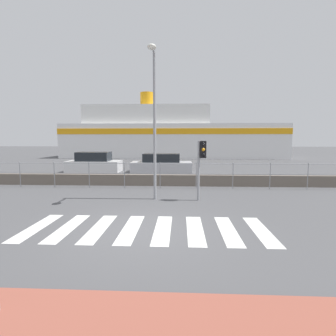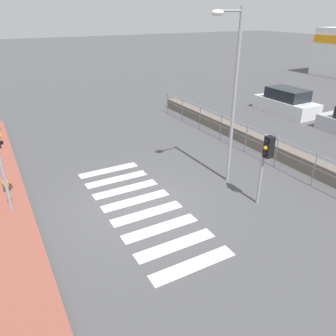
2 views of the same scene
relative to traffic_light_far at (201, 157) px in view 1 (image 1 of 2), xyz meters
name	(u,v)px [view 1 (image 1 of 2)]	position (x,y,z in m)	size (l,w,h in m)	color
ground_plane	(143,229)	(-1.88, -3.52, -1.79)	(160.00, 160.00, 0.00)	#4C4C4F
crosswalk	(147,229)	(-1.78, -3.52, -1.78)	(6.75, 2.40, 0.01)	silver
seawall	(161,180)	(-1.88, 3.46, -1.49)	(20.39, 0.55, 0.59)	#6B6056
harbor_fence	(160,171)	(-1.88, 2.58, -0.92)	(18.39, 0.04, 1.34)	gray
traffic_light_far	(201,157)	(0.00, 0.00, 0.00)	(0.34, 0.32, 2.43)	gray
streetlamp	(154,108)	(-1.90, -0.07, 1.95)	(0.32, 1.19, 6.00)	gray
ferry_boat	(168,136)	(-2.59, 25.09, 1.14)	(29.17, 6.08, 8.67)	white
parked_car_white	(94,163)	(-7.50, 9.19, -1.14)	(4.05, 1.78, 1.51)	silver
parked_car_silver	(162,164)	(-2.28, 9.19, -1.19)	(4.56, 1.78, 1.41)	#BCBCC1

